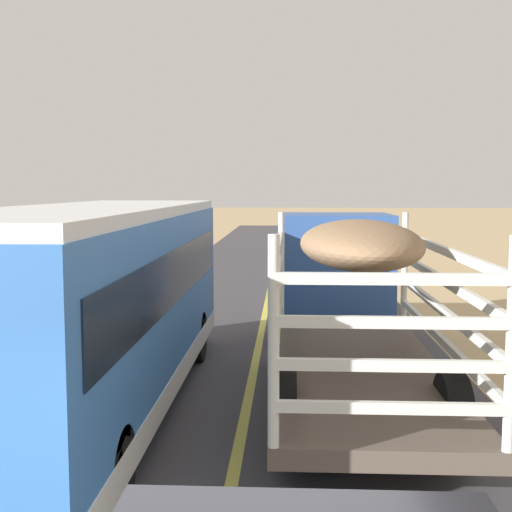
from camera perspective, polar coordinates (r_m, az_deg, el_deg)
livestock_truck at (r=13.21m, az=7.33°, el=-1.70°), size 2.53×9.70×3.02m
bus at (r=10.52m, az=-13.56°, el=-3.97°), size 2.54×10.00×3.21m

